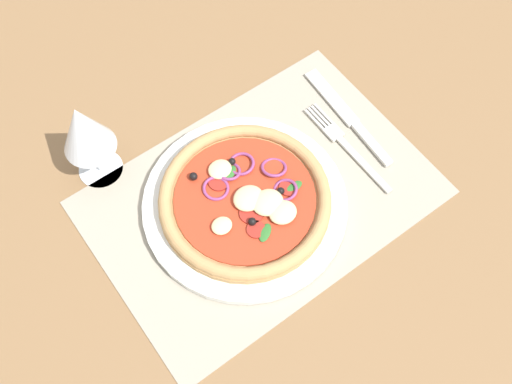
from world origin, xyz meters
TOP-DOWN VIEW (x-y plane):
  - ground_plane at (0.00, 0.00)cm, footprint 190.00×140.00cm
  - placemat at (0.00, 0.00)cm, footprint 46.77×32.07cm
  - plate at (-2.69, -0.23)cm, footprint 28.52×28.52cm
  - pizza at (-2.62, -0.24)cm, footprint 23.82×23.82cm
  - fork at (15.07, -0.23)cm, footprint 2.21×18.01cm
  - knife at (18.68, 3.25)cm, footprint 2.86×20.06cm
  - wine_glass at (-15.95, 17.43)cm, footprint 7.20×7.20cm

SIDE VIEW (x-z plane):
  - ground_plane at x=0.00cm, z-range -2.40..0.00cm
  - placemat at x=0.00cm, z-range 0.00..0.40cm
  - fork at x=15.07cm, z-range 0.40..0.84cm
  - knife at x=18.68cm, z-range 0.35..0.96cm
  - plate at x=-2.69cm, z-range 0.40..1.64cm
  - pizza at x=-2.62cm, z-range 1.43..4.05cm
  - wine_glass at x=-15.95cm, z-range 2.64..17.54cm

